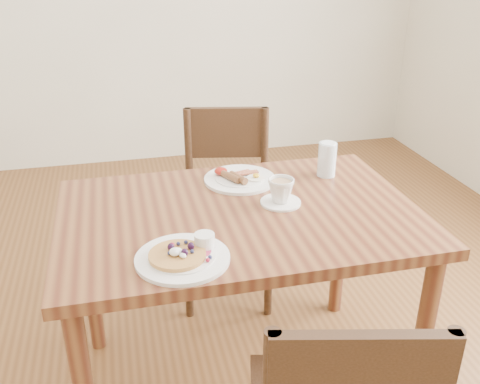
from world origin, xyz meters
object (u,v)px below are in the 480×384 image
Objects in this scene: dining_table at (240,237)px; water_glass at (327,159)px; chair_far at (227,197)px; teacup_saucer at (281,192)px; pancake_plate at (184,255)px; breakfast_plate at (239,178)px.

water_glass is at bearing 28.80° from dining_table.
teacup_saucer is at bearing 106.72° from chair_far.
pancake_plate is 0.57m from breakfast_plate.
pancake_plate is at bearing 82.10° from chair_far.
chair_far is at bearing 70.40° from pancake_plate.
chair_far is at bearing 84.22° from breakfast_plate.
water_glass is at bearing 136.62° from chair_far.
breakfast_plate is 0.35m from water_glass.
teacup_saucer is at bearing 36.73° from pancake_plate.
dining_table is at bearing 48.68° from pancake_plate.
breakfast_plate reaches higher than dining_table.
teacup_saucer is (0.38, 0.28, 0.03)m from pancake_plate.
chair_far is 3.26× the size of breakfast_plate.
dining_table is 4.44× the size of breakfast_plate.
dining_table is 0.36m from pancake_plate.
pancake_plate is 0.78m from water_glass.
pancake_plate reaches higher than dining_table.
dining_table is 4.44× the size of pancake_plate.
water_glass is at bearing 38.40° from teacup_saucer.
dining_table is at bearing -171.31° from teacup_saucer.
pancake_plate is (-0.32, -0.90, 0.27)m from chair_far.
pancake_plate is 1.00× the size of breakfast_plate.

